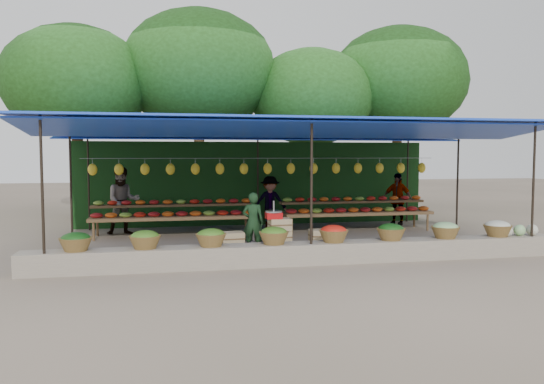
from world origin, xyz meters
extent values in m
plane|color=#665B4B|center=(0.00, 0.00, 0.00)|extent=(60.00, 60.00, 0.00)
cube|color=gray|center=(0.00, -2.75, 0.20)|extent=(10.60, 0.55, 0.40)
cylinder|color=black|center=(-4.80, -2.90, 1.40)|extent=(0.05, 0.05, 2.80)
cylinder|color=black|center=(0.00, -2.90, 1.40)|extent=(0.05, 0.05, 2.80)
cylinder|color=black|center=(4.80, -2.90, 1.40)|extent=(0.05, 0.05, 2.80)
cylinder|color=black|center=(-4.80, 0.00, 1.40)|extent=(0.05, 0.05, 2.80)
cylinder|color=black|center=(4.80, 0.00, 1.40)|extent=(0.05, 0.05, 2.80)
cylinder|color=black|center=(-4.80, 2.90, 1.40)|extent=(0.05, 0.05, 2.80)
cylinder|color=black|center=(0.00, 2.90, 1.40)|extent=(0.05, 0.05, 2.80)
cylinder|color=black|center=(4.80, 2.90, 1.40)|extent=(0.05, 0.05, 2.80)
cube|color=blue|center=(0.00, 0.00, 2.80)|extent=(10.80, 6.60, 0.04)
cube|color=blue|center=(0.00, -2.00, 2.62)|extent=(10.80, 2.19, 0.26)
cube|color=blue|center=(0.00, 2.00, 2.62)|extent=(10.80, 2.19, 0.26)
cylinder|color=#AAAAB0|center=(0.00, 1.40, 2.02)|extent=(9.60, 0.01, 0.01)
ellipsoid|color=yellow|center=(-4.50, 1.40, 1.74)|extent=(0.23, 0.17, 0.30)
ellipsoid|color=yellow|center=(-3.86, 1.40, 1.74)|extent=(0.23, 0.17, 0.30)
ellipsoid|color=yellow|center=(-3.21, 1.40, 1.74)|extent=(0.23, 0.17, 0.30)
ellipsoid|color=yellow|center=(-2.57, 1.40, 1.74)|extent=(0.23, 0.17, 0.30)
ellipsoid|color=yellow|center=(-1.93, 1.40, 1.74)|extent=(0.23, 0.17, 0.30)
ellipsoid|color=yellow|center=(-1.29, 1.40, 1.74)|extent=(0.23, 0.17, 0.30)
ellipsoid|color=yellow|center=(-0.64, 1.40, 1.74)|extent=(0.23, 0.17, 0.30)
ellipsoid|color=yellow|center=(0.00, 1.40, 1.74)|extent=(0.23, 0.17, 0.30)
ellipsoid|color=yellow|center=(0.64, 1.40, 1.74)|extent=(0.23, 0.17, 0.30)
ellipsoid|color=yellow|center=(1.29, 1.40, 1.74)|extent=(0.23, 0.17, 0.30)
ellipsoid|color=yellow|center=(1.93, 1.40, 1.74)|extent=(0.23, 0.17, 0.30)
ellipsoid|color=yellow|center=(2.57, 1.40, 1.74)|extent=(0.23, 0.17, 0.30)
ellipsoid|color=yellow|center=(3.21, 1.40, 1.74)|extent=(0.23, 0.17, 0.30)
ellipsoid|color=yellow|center=(3.86, 1.40, 1.74)|extent=(0.23, 0.17, 0.30)
ellipsoid|color=yellow|center=(4.50, 1.40, 1.74)|extent=(0.23, 0.17, 0.30)
ellipsoid|color=#154412|center=(-4.30, -2.75, 0.62)|extent=(0.52, 0.52, 0.23)
ellipsoid|color=#406F1D|center=(-3.10, -2.75, 0.62)|extent=(0.52, 0.52, 0.23)
ellipsoid|color=#406F1D|center=(-1.90, -2.75, 0.62)|extent=(0.52, 0.52, 0.23)
ellipsoid|color=#406F1D|center=(-0.70, -2.75, 0.62)|extent=(0.52, 0.52, 0.23)
ellipsoid|color=red|center=(0.50, -2.75, 0.62)|extent=(0.52, 0.52, 0.23)
ellipsoid|color=#154412|center=(1.70, -2.75, 0.62)|extent=(0.52, 0.52, 0.23)
ellipsoid|color=#8EC37A|center=(2.90, -2.75, 0.62)|extent=(0.52, 0.52, 0.23)
ellipsoid|color=beige|center=(4.10, -2.75, 0.62)|extent=(0.52, 0.52, 0.23)
cube|color=#174118|center=(0.00, 3.15, 1.25)|extent=(10.60, 0.06, 2.50)
cylinder|color=#312512|center=(-5.50, 5.80, 1.98)|extent=(0.36, 0.36, 3.97)
ellipsoid|color=#17360E|center=(-5.50, 5.80, 4.46)|extent=(4.77, 4.77, 3.69)
cylinder|color=#312512|center=(-1.50, 6.20, 2.24)|extent=(0.36, 0.36, 4.48)
ellipsoid|color=#17360E|center=(-1.50, 6.20, 5.04)|extent=(5.39, 5.39, 4.17)
cylinder|color=#312512|center=(2.50, 5.90, 1.86)|extent=(0.36, 0.36, 3.71)
ellipsoid|color=#17360E|center=(2.50, 5.90, 4.18)|extent=(4.47, 4.47, 3.45)
cylinder|color=#312512|center=(6.00, 6.30, 2.18)|extent=(0.36, 0.36, 4.35)
ellipsoid|color=#17360E|center=(6.00, 6.30, 4.90)|extent=(5.24, 5.24, 4.05)
cube|color=#513520|center=(-2.50, 1.30, 0.50)|extent=(4.20, 0.95, 0.08)
cube|color=#513520|center=(-2.50, 1.60, 0.78)|extent=(4.20, 0.35, 0.06)
cylinder|color=#513520|center=(-4.45, 0.90, 0.25)|extent=(0.06, 0.06, 0.50)
cylinder|color=#513520|center=(-0.55, 0.90, 0.25)|extent=(0.06, 0.06, 0.50)
cylinder|color=#513520|center=(-4.45, 1.70, 0.25)|extent=(0.06, 0.06, 0.50)
cylinder|color=#513520|center=(-0.55, 1.70, 0.25)|extent=(0.06, 0.06, 0.50)
ellipsoid|color=#A21717|center=(-4.40, 1.15, 0.60)|extent=(0.31, 0.26, 0.13)
ellipsoid|color=#7DAB34|center=(-4.40, 1.60, 0.87)|extent=(0.26, 0.22, 0.12)
ellipsoid|color=#E05413|center=(-4.05, 1.15, 0.60)|extent=(0.31, 0.26, 0.13)
ellipsoid|color=red|center=(-4.05, 1.60, 0.87)|extent=(0.26, 0.22, 0.12)
ellipsoid|color=#7DAB34|center=(-3.70, 1.15, 0.60)|extent=(0.31, 0.26, 0.13)
ellipsoid|color=#A21717|center=(-3.70, 1.60, 0.87)|extent=(0.26, 0.22, 0.12)
ellipsoid|color=red|center=(-3.35, 1.15, 0.60)|extent=(0.31, 0.26, 0.13)
ellipsoid|color=#E05413|center=(-3.35, 1.60, 0.87)|extent=(0.26, 0.22, 0.12)
ellipsoid|color=#A21717|center=(-3.00, 1.15, 0.60)|extent=(0.31, 0.26, 0.13)
ellipsoid|color=#A21717|center=(-3.00, 1.60, 0.87)|extent=(0.26, 0.22, 0.12)
ellipsoid|color=#E05413|center=(-2.65, 1.15, 0.60)|extent=(0.31, 0.26, 0.13)
ellipsoid|color=#E05413|center=(-2.65, 1.60, 0.87)|extent=(0.26, 0.22, 0.12)
ellipsoid|color=#A21717|center=(-2.30, 1.15, 0.60)|extent=(0.31, 0.26, 0.13)
ellipsoid|color=#7DAB34|center=(-2.30, 1.60, 0.87)|extent=(0.26, 0.22, 0.12)
ellipsoid|color=#E05413|center=(-1.95, 1.15, 0.60)|extent=(0.31, 0.26, 0.13)
ellipsoid|color=red|center=(-1.95, 1.60, 0.87)|extent=(0.26, 0.22, 0.12)
ellipsoid|color=#7DAB34|center=(-1.60, 1.15, 0.60)|extent=(0.31, 0.26, 0.13)
ellipsoid|color=#A21717|center=(-1.60, 1.60, 0.87)|extent=(0.26, 0.22, 0.12)
ellipsoid|color=red|center=(-1.25, 1.15, 0.60)|extent=(0.31, 0.26, 0.13)
ellipsoid|color=#E05413|center=(-1.25, 1.60, 0.87)|extent=(0.26, 0.22, 0.12)
ellipsoid|color=#A21717|center=(-0.90, 1.15, 0.60)|extent=(0.31, 0.26, 0.13)
ellipsoid|color=#A21717|center=(-0.90, 1.60, 0.87)|extent=(0.26, 0.22, 0.12)
ellipsoid|color=#E05413|center=(-0.55, 1.15, 0.60)|extent=(0.31, 0.26, 0.13)
ellipsoid|color=#E05413|center=(-0.55, 1.60, 0.87)|extent=(0.26, 0.22, 0.12)
cube|color=#513520|center=(2.50, 1.30, 0.50)|extent=(4.20, 0.95, 0.08)
cube|color=#513520|center=(2.50, 1.60, 0.78)|extent=(4.20, 0.35, 0.06)
cylinder|color=#513520|center=(0.55, 0.90, 0.25)|extent=(0.06, 0.06, 0.50)
cylinder|color=#513520|center=(4.45, 0.90, 0.25)|extent=(0.06, 0.06, 0.50)
cylinder|color=#513520|center=(0.55, 1.70, 0.25)|extent=(0.06, 0.06, 0.50)
cylinder|color=#513520|center=(4.45, 1.70, 0.25)|extent=(0.06, 0.06, 0.50)
ellipsoid|color=#A21717|center=(0.60, 1.15, 0.60)|extent=(0.31, 0.26, 0.13)
ellipsoid|color=#7DAB34|center=(0.60, 1.60, 0.87)|extent=(0.26, 0.22, 0.12)
ellipsoid|color=#E05413|center=(0.95, 1.15, 0.60)|extent=(0.31, 0.26, 0.13)
ellipsoid|color=red|center=(0.95, 1.60, 0.87)|extent=(0.26, 0.22, 0.12)
ellipsoid|color=#7DAB34|center=(1.30, 1.15, 0.60)|extent=(0.31, 0.26, 0.13)
ellipsoid|color=#A21717|center=(1.30, 1.60, 0.87)|extent=(0.26, 0.22, 0.12)
ellipsoid|color=red|center=(1.65, 1.15, 0.60)|extent=(0.31, 0.26, 0.13)
ellipsoid|color=#E05413|center=(1.65, 1.60, 0.87)|extent=(0.26, 0.22, 0.12)
ellipsoid|color=#A21717|center=(2.00, 1.15, 0.60)|extent=(0.31, 0.26, 0.13)
ellipsoid|color=#A21717|center=(2.00, 1.60, 0.87)|extent=(0.26, 0.22, 0.12)
ellipsoid|color=#E05413|center=(2.35, 1.15, 0.60)|extent=(0.31, 0.26, 0.13)
ellipsoid|color=#E05413|center=(2.35, 1.60, 0.87)|extent=(0.26, 0.22, 0.12)
ellipsoid|color=#A21717|center=(2.70, 1.15, 0.60)|extent=(0.31, 0.26, 0.13)
ellipsoid|color=#7DAB34|center=(2.70, 1.60, 0.87)|extent=(0.26, 0.22, 0.12)
ellipsoid|color=#E05413|center=(3.05, 1.15, 0.60)|extent=(0.31, 0.26, 0.13)
ellipsoid|color=red|center=(3.05, 1.60, 0.87)|extent=(0.26, 0.22, 0.12)
ellipsoid|color=#7DAB34|center=(3.40, 1.15, 0.60)|extent=(0.31, 0.26, 0.13)
ellipsoid|color=#A21717|center=(3.40, 1.60, 0.87)|extent=(0.26, 0.22, 0.12)
ellipsoid|color=red|center=(3.75, 1.15, 0.60)|extent=(0.31, 0.26, 0.13)
ellipsoid|color=#E05413|center=(3.75, 1.60, 0.87)|extent=(0.26, 0.22, 0.12)
ellipsoid|color=#A21717|center=(4.10, 1.15, 0.60)|extent=(0.31, 0.26, 0.13)
ellipsoid|color=#A21717|center=(4.10, 1.60, 0.87)|extent=(0.26, 0.22, 0.12)
ellipsoid|color=#E05413|center=(4.45, 1.15, 0.60)|extent=(0.31, 0.26, 0.13)
ellipsoid|color=#E05413|center=(4.45, 1.60, 0.87)|extent=(0.26, 0.22, 0.12)
cube|color=tan|center=(-1.36, -1.75, 0.12)|extent=(0.47, 0.37, 0.25)
cube|color=tan|center=(-1.36, -1.75, 0.39)|extent=(0.47, 0.37, 0.25)
cube|color=tan|center=(-0.36, -1.75, 0.12)|extent=(0.47, 0.37, 0.25)
cube|color=tan|center=(-0.36, -1.75, 0.39)|extent=(0.47, 0.37, 0.25)
cube|color=tan|center=(-0.36, -1.75, 0.65)|extent=(0.47, 0.37, 0.25)
cube|color=tan|center=(0.54, -1.75, 0.12)|extent=(0.47, 0.37, 0.25)
cube|color=tan|center=(0.54, -1.75, 0.39)|extent=(0.47, 0.37, 0.25)
cube|color=red|center=(-0.49, -1.75, 0.84)|extent=(0.33, 0.29, 0.13)
cylinder|color=#AAAAB0|center=(-0.49, -1.75, 0.92)|extent=(0.35, 0.35, 0.03)
cylinder|color=#AAAAB0|center=(-0.49, -1.75, 1.02)|extent=(0.03, 0.03, 0.24)
imported|color=#19371B|center=(-0.86, -1.30, 0.65)|extent=(0.55, 0.44, 1.30)
imported|color=slate|center=(-3.81, 1.88, 0.89)|extent=(0.96, 0.79, 1.79)
imported|color=slate|center=(0.28, 2.44, 0.75)|extent=(1.00, 0.62, 1.49)
imported|color=slate|center=(4.14, 2.21, 0.78)|extent=(0.93, 0.90, 1.56)
cube|color=navy|center=(-4.59, -1.94, 0.14)|extent=(0.56, 0.48, 0.28)
cube|color=navy|center=(-4.28, -2.09, 0.15)|extent=(0.52, 0.39, 0.30)
camera|label=1|loc=(-2.76, -12.59, 2.11)|focal=35.00mm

